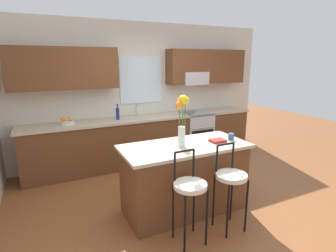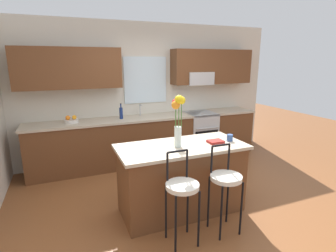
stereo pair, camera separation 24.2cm
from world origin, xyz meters
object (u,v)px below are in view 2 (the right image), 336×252
Objects in this scene: kitchen_island at (181,178)px; flower_vase at (178,114)px; fruit_bowl_oranges at (71,120)px; bar_stool_middle at (226,181)px; cookbook at (215,142)px; bottle_olive_oil at (121,113)px; mug_ceramic at (230,138)px; bar_stool_near at (182,190)px; oven_range at (200,134)px.

kitchen_island is 0.88m from flower_vase.
bar_stool_middle is at bearing -58.29° from fruit_bowl_oranges.
cookbook is (0.19, 0.53, 0.30)m from bar_stool_middle.
bar_stool_middle is 3.59× the size of bottle_olive_oil.
kitchen_island is 0.85m from mug_ceramic.
fruit_bowl_oranges is at bearing 111.57° from bar_stool_near.
bottle_olive_oil is at bearing 0.00° from fruit_bowl_oranges.
oven_range is 2.48m from flower_vase.
bar_stool_middle is 1.58× the size of flower_vase.
flower_vase reaches higher than mug_ceramic.
kitchen_island is 8.28× the size of cookbook.
flower_vase is at bearing -58.18° from fruit_bowl_oranges.
kitchen_island is at bearing -56.20° from fruit_bowl_oranges.
oven_range is at bearing 55.04° from kitchen_island.
mug_ceramic is (0.95, 0.53, 0.33)m from bar_stool_near.
mug_ceramic is at bearing 52.46° from bar_stool_middle.
bar_stool_middle is 2.92m from fruit_bowl_oranges.
bar_stool_middle is 0.97m from flower_vase.
oven_range is 0.56× the size of kitchen_island.
mug_ceramic is 0.37× the size of fruit_bowl_oranges.
bottle_olive_oil is at bearing 98.92° from flower_vase.
bar_stool_near and bar_stool_middle have the same top height.
bar_stool_middle reaches higher than kitchen_island.
flower_vase is at bearing 70.43° from bar_stool_near.
bar_stool_near is 1.14m from mug_ceramic.
bar_stool_near is 0.93m from flower_vase.
bar_stool_middle reaches higher than mug_ceramic.
mug_ceramic is at bearing -1.34° from cookbook.
kitchen_island is 6.90× the size of fruit_bowl_oranges.
mug_ceramic is at bearing -61.63° from bottle_olive_oil.
bar_stool_middle reaches higher than cookbook.
bar_stool_near is at bearing -151.12° from mug_ceramic.
oven_range and kitchen_island have the same top height.
bar_stool_near is 0.96m from cookbook.
kitchen_island is 1.59× the size of bar_stool_near.
oven_range is 2.25m from kitchen_island.
oven_range is 1.76m from bottle_olive_oil.
flower_vase is 2.74× the size of fruit_bowl_oranges.
kitchen_island is at bearing 171.35° from cookbook.
mug_ceramic is (0.75, -0.04, -0.37)m from flower_vase.
flower_vase is 0.67m from cookbook.
cookbook is (0.53, -0.04, -0.40)m from flower_vase.
bar_stool_near is 5.21× the size of cookbook.
bar_stool_near is 11.58× the size of mug_ceramic.
mug_ceramic is at bearing -6.31° from kitchen_island.
cookbook is at bearing 70.79° from bar_stool_middle.
bar_stool_near is (-0.28, -0.60, 0.17)m from kitchen_island.
fruit_bowl_oranges is at bearing 123.80° from kitchen_island.
mug_ceramic reaches higher than kitchen_island.
fruit_bowl_oranges is (-1.71, 1.94, 0.03)m from cookbook.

